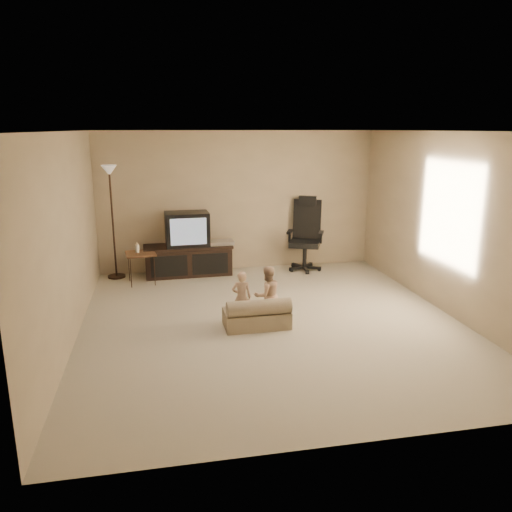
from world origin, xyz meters
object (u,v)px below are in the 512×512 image
Objects in this scene: office_chair at (305,244)px; toddler_left at (242,297)px; tv_stand at (188,249)px; floor_lamp at (111,197)px; toddler_right at (267,295)px; side_table at (140,254)px; child_sofa at (257,315)px.

office_chair is 1.86× the size of toddler_left.
toddler_left is at bearing -79.30° from tv_stand.
floor_lamp reaches higher than toddler_right.
child_sofa is at bearing -55.94° from side_table.
tv_stand reaches higher than side_table.
child_sofa is at bearing -76.66° from tv_stand.
office_chair is at bearing -130.31° from toddler_right.
toddler_left is at bearing -100.33° from office_chair.
floor_lamp is (-3.39, 0.12, 0.94)m from office_chair.
side_table is 1.10m from floor_lamp.
floor_lamp is 2.71× the size of toddler_left.
toddler_left is (0.54, -2.45, -0.11)m from tv_stand.
toddler_left is (-0.17, 0.20, 0.19)m from child_sofa.
toddler_right is at bearing -51.85° from side_table.
floor_lamp is (-0.44, 0.44, 0.91)m from side_table.
side_table is 2.48m from toddler_left.
side_table is at bearing -156.91° from tv_stand.
toddler_right is (1.69, -2.15, -0.12)m from side_table.
tv_stand is 1.85× the size of child_sofa.
side_table is 1.00× the size of toddler_left.
floor_lamp is 3.26m from toddler_left.
tv_stand reaches higher than toddler_left.
side_table is at bearing 123.06° from child_sofa.
floor_lamp is 3.57m from child_sofa.
tv_stand is 2.21× the size of toddler_left.
toddler_right reaches higher than side_table.
office_chair is (2.13, -0.06, 0.01)m from tv_stand.
toddler_left is (1.80, -2.51, -1.06)m from floor_lamp.
office_chair is 0.69× the size of floor_lamp.
child_sofa is (0.72, -2.64, -0.30)m from tv_stand.
office_chair is 3.52m from floor_lamp.
office_chair reaches higher than tv_stand.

